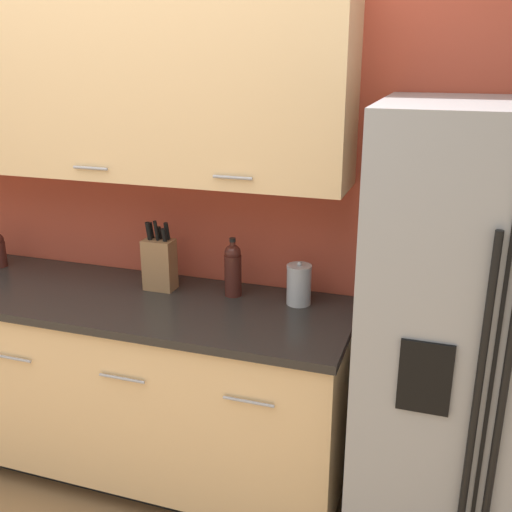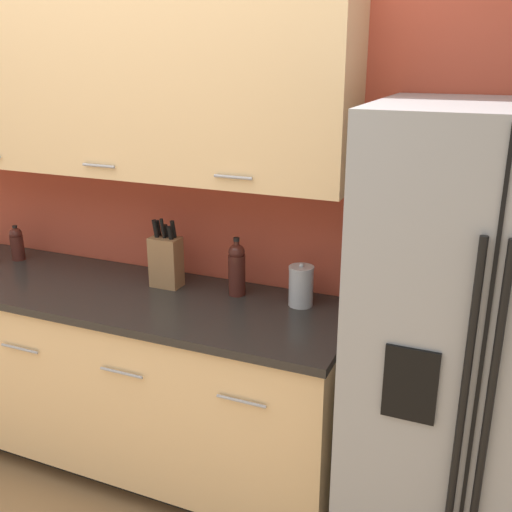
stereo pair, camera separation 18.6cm
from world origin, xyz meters
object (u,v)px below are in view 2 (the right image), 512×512
wine_bottle (237,268)px  steel_canister (301,286)px  knife_block (166,260)px  oil_bottle (17,243)px  refrigerator (481,365)px

wine_bottle → steel_canister: (0.30, -0.00, -0.04)m
knife_block → oil_bottle: bearing=178.9°
wine_bottle → steel_canister: size_ratio=1.39×
wine_bottle → oil_bottle: 1.24m
refrigerator → knife_block: bearing=172.0°
refrigerator → wine_bottle: 1.07m
knife_block → wine_bottle: (0.34, 0.03, -0.00)m
refrigerator → oil_bottle: refrigerator is taller
knife_block → steel_canister: knife_block is taller
refrigerator → steel_canister: (-0.74, 0.22, 0.10)m
knife_block → oil_bottle: 0.90m
wine_bottle → oil_bottle: bearing=-179.3°
refrigerator → oil_bottle: (-2.28, 0.21, 0.10)m
knife_block → oil_bottle: knife_block is taller
knife_block → oil_bottle: (-0.90, 0.02, -0.03)m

